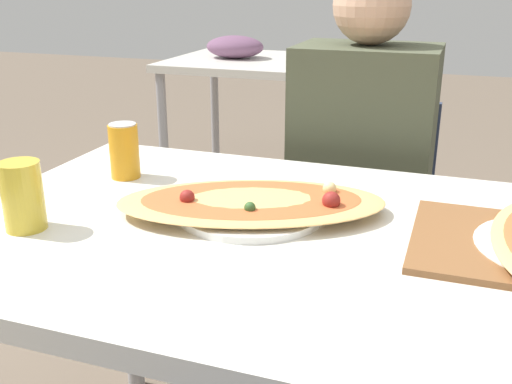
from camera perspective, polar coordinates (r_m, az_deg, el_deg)
name	(u,v)px	position (r m, az deg, el deg)	size (l,w,h in m)	color
dining_table	(265,265)	(1.14, 0.83, -7.00)	(1.18, 0.83, 0.76)	silver
chair_far_seated	(363,222)	(1.86, 10.16, -2.79)	(0.40, 0.40, 0.84)	#2D3851
person_seated	(361,158)	(1.68, 10.01, 3.18)	(0.37, 0.30, 1.22)	#2D2D38
pizza_main	(252,204)	(1.15, -0.39, -1.11)	(0.58, 0.42, 0.06)	white
soda_can	(124,151)	(1.38, -12.44, 3.85)	(0.07, 0.07, 0.12)	orange
drink_glass	(23,196)	(1.15, -21.34, -0.36)	(0.07, 0.07, 0.13)	gold
background_table	(266,70)	(3.32, 0.97, 11.50)	(1.10, 0.80, 0.88)	silver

